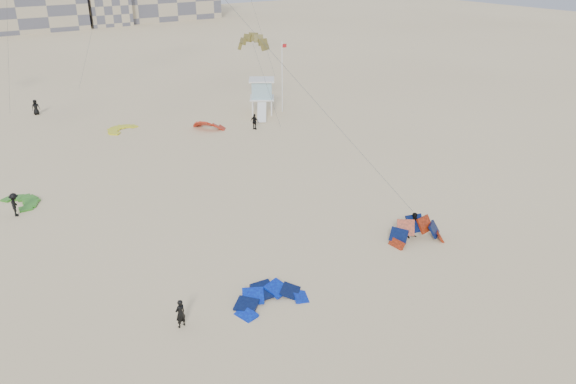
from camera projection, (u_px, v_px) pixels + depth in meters
ground at (278, 337)px, 29.53m from camera, size 320.00×320.00×0.00m
kite_ground_blue at (271, 302)px, 32.42m from camera, size 4.58×4.81×2.24m
kite_ground_orange at (417, 241)px, 39.08m from camera, size 5.01×4.90×3.94m
kite_ground_green at (22, 203)px, 44.80m from camera, size 4.27×4.13×0.61m
kite_ground_red_far at (209, 129)px, 62.86m from camera, size 5.03×4.98×3.19m
kite_ground_yellow at (121, 130)px, 62.36m from camera, size 4.80×4.86×0.60m
kitesurfer_main at (180, 313)px, 30.05m from camera, size 0.69×0.54×1.69m
kitesurfer_b at (414, 225)px, 39.24m from camera, size 0.99×0.81×1.89m
kitesurfer_c at (15, 205)px, 42.38m from camera, size 0.92×1.31×1.85m
kitesurfer_d at (255, 122)px, 62.22m from camera, size 0.84×1.13×1.78m
kitesurfer_e at (36, 107)px, 67.62m from camera, size 0.93×0.63×1.84m
kitesurfer_f at (254, 82)px, 80.30m from camera, size 0.55×1.47×1.56m
kite_fly_olive at (253, 43)px, 63.54m from camera, size 4.96×10.24×9.02m
lifeguard_tower_near at (262, 97)px, 67.63m from camera, size 4.12×6.34×4.22m
flagpole at (282, 76)px, 67.32m from camera, size 0.69×0.11×8.50m
condo_mid at (8, 4)px, 130.58m from camera, size 32.00×16.00×12.00m
condo_fill_right at (106, 4)px, 140.76m from camera, size 10.00×10.00×10.00m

